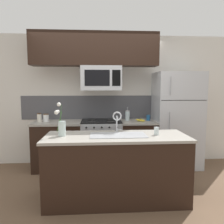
% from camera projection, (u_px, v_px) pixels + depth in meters
% --- Properties ---
extents(ground_plane, '(10.00, 10.00, 0.00)m').
position_uv_depth(ground_plane, '(103.00, 188.00, 3.40)').
color(ground_plane, brown).
extents(rear_partition, '(5.20, 0.10, 2.60)m').
position_uv_depth(rear_partition, '(115.00, 100.00, 4.55)').
color(rear_partition, silver).
rests_on(rear_partition, ground).
extents(splash_band, '(3.21, 0.01, 0.48)m').
position_uv_depth(splash_band, '(101.00, 107.00, 4.49)').
color(splash_band, '#4C4C51').
rests_on(splash_band, rear_partition).
extents(back_counter_left, '(0.92, 0.65, 0.91)m').
position_uv_depth(back_counter_left, '(59.00, 145.00, 4.19)').
color(back_counter_left, black).
rests_on(back_counter_left, ground).
extents(back_counter_right, '(0.69, 0.65, 0.91)m').
position_uv_depth(back_counter_right, '(138.00, 144.00, 4.29)').
color(back_counter_right, black).
rests_on(back_counter_right, ground).
extents(stove_range, '(0.76, 0.64, 0.93)m').
position_uv_depth(stove_range, '(102.00, 144.00, 4.24)').
color(stove_range, '#B7BABF').
rests_on(stove_range, ground).
extents(microwave, '(0.74, 0.40, 0.45)m').
position_uv_depth(microwave, '(101.00, 78.00, 4.08)').
color(microwave, '#B7BABF').
extents(upper_cabinet_band, '(2.32, 0.34, 0.60)m').
position_uv_depth(upper_cabinet_band, '(95.00, 49.00, 3.99)').
color(upper_cabinet_band, black).
extents(refrigerator, '(0.87, 0.74, 1.85)m').
position_uv_depth(refrigerator, '(176.00, 120.00, 4.31)').
color(refrigerator, '#B7BABF').
rests_on(refrigerator, ground).
extents(storage_jar_tall, '(0.08, 0.08, 0.16)m').
position_uv_depth(storage_jar_tall, '(39.00, 118.00, 4.12)').
color(storage_jar_tall, silver).
rests_on(storage_jar_tall, back_counter_left).
extents(storage_jar_medium, '(0.11, 0.11, 0.15)m').
position_uv_depth(storage_jar_medium, '(46.00, 118.00, 4.14)').
color(storage_jar_medium, silver).
rests_on(storage_jar_medium, back_counter_left).
extents(banana_bunch, '(0.19, 0.13, 0.08)m').
position_uv_depth(banana_bunch, '(141.00, 120.00, 4.18)').
color(banana_bunch, yellow).
rests_on(banana_bunch, back_counter_right).
extents(french_press, '(0.09, 0.09, 0.27)m').
position_uv_depth(french_press, '(127.00, 116.00, 4.27)').
color(french_press, silver).
rests_on(french_press, back_counter_right).
extents(coffee_tin, '(0.08, 0.08, 0.11)m').
position_uv_depth(coffee_tin, '(148.00, 118.00, 4.30)').
color(coffee_tin, '#1E5184').
rests_on(coffee_tin, back_counter_right).
extents(island_counter, '(1.93, 0.73, 0.91)m').
position_uv_depth(island_counter, '(116.00, 168.00, 3.02)').
color(island_counter, black).
rests_on(island_counter, ground).
extents(kitchen_sink, '(0.76, 0.39, 0.16)m').
position_uv_depth(kitchen_sink, '(118.00, 140.00, 2.97)').
color(kitchen_sink, '#ADAFB5').
rests_on(kitchen_sink, island_counter).
extents(sink_faucet, '(0.14, 0.14, 0.31)m').
position_uv_depth(sink_faucet, '(117.00, 119.00, 3.13)').
color(sink_faucet, '#B7BABF').
rests_on(sink_faucet, island_counter).
extents(drinking_glass, '(0.07, 0.07, 0.11)m').
position_uv_depth(drinking_glass, '(156.00, 131.00, 2.99)').
color(drinking_glass, silver).
rests_on(drinking_glass, island_counter).
extents(flower_vase, '(0.14, 0.15, 0.45)m').
position_uv_depth(flower_vase, '(61.00, 127.00, 2.92)').
color(flower_vase, silver).
rests_on(flower_vase, island_counter).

